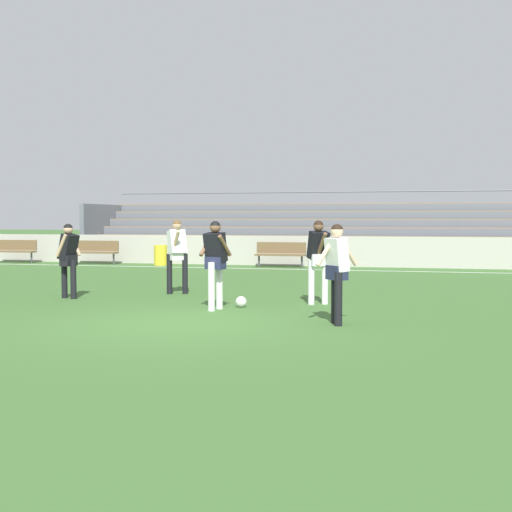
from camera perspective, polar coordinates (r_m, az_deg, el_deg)
ground_plane at (r=11.58m, az=-6.38°, el=-5.64°), size 160.00×160.00×0.00m
field_line_sideline at (r=23.44m, az=3.94°, el=-1.13°), size 44.00×0.12×0.01m
sideline_wall at (r=25.12m, az=4.61°, el=0.41°), size 48.00×0.16×1.10m
bleacher_stand at (r=28.06m, az=10.32°, el=2.14°), size 24.59×4.25×2.95m
bench_near_wall_gap at (r=26.74m, az=-13.27°, el=0.50°), size 1.80×0.40×0.90m
bench_near_bin at (r=24.34m, az=2.08°, el=0.32°), size 1.80×0.40×0.90m
bench_centre_sideline at (r=28.48m, az=-19.54°, el=0.56°), size 1.80×0.40×0.90m
trash_bin at (r=25.64m, az=-7.99°, el=0.06°), size 0.50×0.50×0.76m
player_dark_overlapping at (r=13.99m, az=5.24°, el=0.15°), size 0.51×0.70×1.72m
player_dark_deep_cover at (r=13.10m, az=-3.42°, el=-0.07°), size 0.59×0.50×1.72m
player_white_wide_left at (r=11.37m, az=6.78°, el=-0.74°), size 0.69×0.47×1.68m
player_white_wide_right at (r=15.97m, az=-6.62°, el=0.52°), size 0.52×0.72×1.72m
player_dark_on_ball at (r=15.51m, az=-15.42°, el=0.14°), size 0.43×0.51×1.65m
soccer_ball at (r=13.55m, az=-1.26°, el=-3.85°), size 0.22×0.22×0.22m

